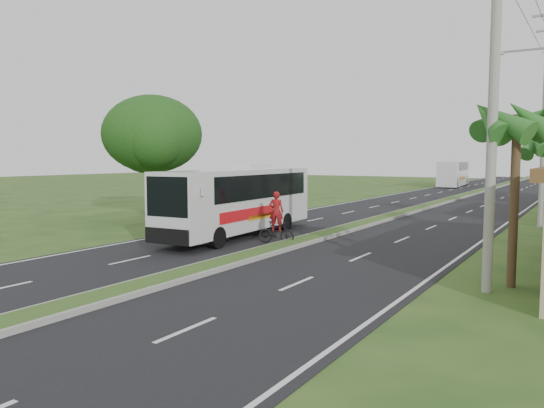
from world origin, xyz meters
The scene contains 12 objects.
ground centered at (0.00, 0.00, 0.00)m, with size 180.00×180.00×0.00m, color #24481A.
road_asphalt centered at (0.00, 20.00, 0.01)m, with size 14.00×160.00×0.02m, color black.
median_strip centered at (0.00, 20.00, 0.10)m, with size 1.20×160.00×0.18m.
lane_edge_left centered at (-6.70, 20.00, 0.00)m, with size 0.12×160.00×0.01m, color silver.
lane_edge_right centered at (6.70, 20.00, 0.00)m, with size 0.12×160.00×0.01m, color silver.
palm_verge_a centered at (9.00, 3.00, 4.74)m, with size 2.40×2.40×5.45m.
shade_tree centered at (-12.11, 10.02, 5.03)m, with size 6.30×6.00×7.54m.
utility_pole_a centered at (8.50, 2.00, 5.67)m, with size 1.60×0.28×11.00m.
utility_pole_b centered at (8.47, 18.00, 6.26)m, with size 3.20×0.28×12.00m.
coach_bus_main centered at (-3.50, 7.06, 1.90)m, with size 2.85×10.83×3.46m.
coach_bus_far centered at (-5.20, 58.57, 1.86)m, with size 3.30×11.42×3.28m.
motorcyclist centered at (-0.93, 6.15, 0.87)m, with size 1.66×0.96×2.31m.
Camera 1 is at (11.02, -13.65, 3.77)m, focal length 35.00 mm.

